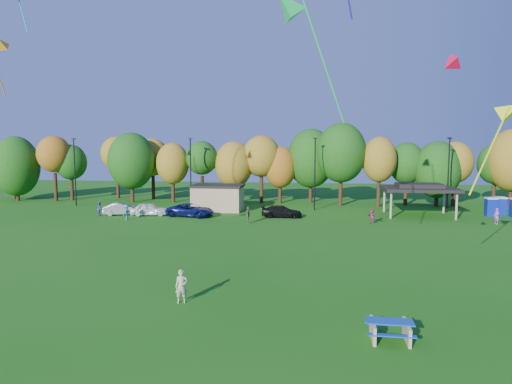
# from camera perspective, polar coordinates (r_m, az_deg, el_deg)

# --- Properties ---
(ground) EXTENTS (160.00, 160.00, 0.00)m
(ground) POSITION_cam_1_polar(r_m,az_deg,el_deg) (19.49, 0.68, -19.33)
(ground) COLOR #19600F
(ground) RESTS_ON ground
(tree_line) EXTENTS (93.57, 10.55, 11.15)m
(tree_line) POSITION_cam_1_polar(r_m,az_deg,el_deg) (63.12, 4.64, 3.84)
(tree_line) COLOR black
(tree_line) RESTS_ON ground
(lamp_posts) EXTENTS (64.50, 0.25, 9.09)m
(lamp_posts) POSITION_cam_1_polar(r_m,az_deg,el_deg) (57.59, 7.37, 2.58)
(lamp_posts) COLOR black
(lamp_posts) RESTS_ON ground
(utility_building) EXTENTS (6.30, 4.30, 3.25)m
(utility_building) POSITION_cam_1_polar(r_m,az_deg,el_deg) (57.18, -4.80, -0.69)
(utility_building) COLOR tan
(utility_building) RESTS_ON ground
(pavilion) EXTENTS (8.20, 6.20, 3.77)m
(pavilion) POSITION_cam_1_polar(r_m,az_deg,el_deg) (56.01, 19.71, 0.46)
(pavilion) COLOR tan
(pavilion) RESTS_ON ground
(porta_potties) EXTENTS (3.75, 2.22, 2.18)m
(porta_potties) POSITION_cam_1_polar(r_m,az_deg,el_deg) (59.78, 28.42, -1.64)
(porta_potties) COLOR #0B209B
(porta_potties) RESTS_ON ground
(picnic_table) EXTENTS (1.97, 1.64, 0.85)m
(picnic_table) POSITION_cam_1_polar(r_m,az_deg,el_deg) (21.10, 16.38, -16.08)
(picnic_table) COLOR tan
(picnic_table) RESTS_ON ground
(kite_flyer) EXTENTS (0.74, 0.59, 1.78)m
(kite_flyer) POSITION_cam_1_polar(r_m,az_deg,el_deg) (24.78, -9.30, -11.56)
(kite_flyer) COLOR #C1BB91
(kite_flyer) RESTS_ON ground
(car_a) EXTENTS (4.55, 2.33, 1.48)m
(car_a) POSITION_cam_1_polar(r_m,az_deg,el_deg) (54.63, -13.17, -2.10)
(car_a) COLOR white
(car_a) RESTS_ON ground
(car_b) EXTENTS (4.55, 2.75, 1.41)m
(car_b) POSITION_cam_1_polar(r_m,az_deg,el_deg) (55.78, -16.40, -2.06)
(car_b) COLOR #9A9A9F
(car_b) RESTS_ON ground
(car_c) EXTENTS (5.75, 3.48, 1.49)m
(car_c) POSITION_cam_1_polar(r_m,az_deg,el_deg) (52.91, -8.14, -2.26)
(car_c) COLOR #0D1551
(car_c) RESTS_ON ground
(car_d) EXTENTS (4.62, 1.91, 1.33)m
(car_d) POSITION_cam_1_polar(r_m,az_deg,el_deg) (51.95, 3.23, -2.45)
(car_d) COLOR black
(car_d) RESTS_ON ground
(far_person_0) EXTENTS (0.63, 0.73, 1.69)m
(far_person_0) POSITION_cam_1_polar(r_m,az_deg,el_deg) (53.68, 27.86, -2.68)
(far_person_0) COLOR #CA5FBC
(far_person_0) RESTS_ON ground
(far_person_1) EXTENTS (0.49, 1.06, 1.77)m
(far_person_1) POSITION_cam_1_polar(r_m,az_deg,el_deg) (47.80, -1.01, -2.92)
(far_person_1) COLOR #667145
(far_person_1) RESTS_ON ground
(far_person_2) EXTENTS (1.31, 1.46, 1.61)m
(far_person_2) POSITION_cam_1_polar(r_m,az_deg,el_deg) (49.16, 14.31, -2.95)
(far_person_2) COLOR #AB4767
(far_person_2) RESTS_ON ground
(far_person_3) EXTENTS (0.70, 0.85, 1.64)m
(far_person_3) POSITION_cam_1_polar(r_m,az_deg,el_deg) (56.17, -18.93, -1.97)
(far_person_3) COLOR #494599
(far_person_3) RESTS_ON ground
(far_person_4) EXTENTS (0.82, 1.18, 1.66)m
(far_person_4) POSITION_cam_1_polar(r_m,az_deg,el_deg) (52.23, -15.90, -2.45)
(far_person_4) COLOR teal
(far_person_4) RESTS_ON ground
(kite_1) EXTENTS (4.54, 2.13, 7.55)m
(kite_1) POSITION_cam_1_polar(r_m,az_deg,el_deg) (27.01, 3.91, 22.22)
(kite_1) COLOR green
(kite_3) EXTENTS (0.95, 1.19, 1.09)m
(kite_3) POSITION_cam_1_polar(r_m,az_deg,el_deg) (22.08, 23.32, 14.95)
(kite_3) COLOR #F50D3B
(kite_10) EXTENTS (1.52, 3.24, 5.40)m
(kite_10) POSITION_cam_1_polar(r_m,az_deg,el_deg) (46.48, -29.25, 15.85)
(kite_10) COLOR orange
(kite_11) EXTENTS (3.12, 2.24, 5.46)m
(kite_11) POSITION_cam_1_polar(r_m,az_deg,el_deg) (28.55, 29.17, 8.76)
(kite_11) COLOR #E4F519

